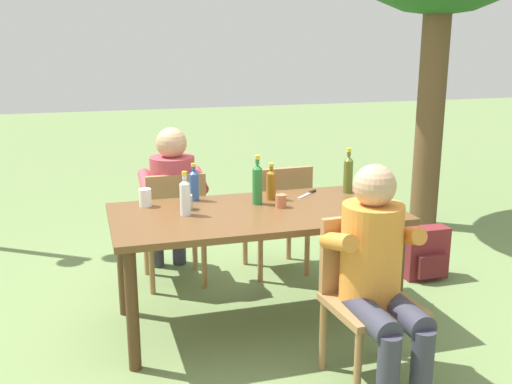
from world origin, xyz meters
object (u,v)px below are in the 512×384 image
(chair_far_right, at_px, (279,214))
(bottle_amber, at_px, (271,184))
(bottle_clear, at_px, (185,196))
(cup_white, at_px, (145,198))
(bottle_olive, at_px, (348,174))
(bottle_blue, at_px, (194,185))
(table_knife, at_px, (308,194))
(chair_far_left, at_px, (175,222))
(cup_terracotta, at_px, (281,201))
(backpack_by_near_side, at_px, (426,254))
(bottle_green, at_px, (257,183))
(cup_steel, at_px, (187,202))
(person_in_plaid_shirt, at_px, (172,197))
(chair_near_right, at_px, (366,290))
(dining_table, at_px, (256,224))
(person_in_white_shirt, at_px, (378,268))

(chair_far_right, bearing_deg, bottle_amber, -114.33)
(bottle_clear, height_order, cup_white, bottle_clear)
(bottle_olive, xyz_separation_m, bottle_clear, (-1.17, -0.22, -0.02))
(bottle_blue, relative_size, bottle_clear, 0.92)
(table_knife, bearing_deg, chair_far_left, 151.99)
(cup_terracotta, distance_m, backpack_by_near_side, 1.45)
(backpack_by_near_side, bearing_deg, bottle_green, -171.95)
(cup_steel, bearing_deg, table_knife, 8.49)
(bottle_amber, bearing_deg, cup_white, 175.66)
(cup_white, bearing_deg, person_in_plaid_shirt, 66.07)
(person_in_plaid_shirt, relative_size, bottle_clear, 4.37)
(bottle_green, xyz_separation_m, bottle_olive, (0.68, 0.10, -0.00))
(chair_far_left, xyz_separation_m, bottle_olive, (1.13, -0.49, 0.40))
(bottle_clear, bearing_deg, table_knife, 15.75)
(chair_near_right, xyz_separation_m, bottle_blue, (-0.71, 1.09, 0.37))
(chair_far_left, bearing_deg, bottle_green, -52.61)
(bottle_clear, distance_m, backpack_by_near_side, 2.03)
(cup_white, distance_m, backpack_by_near_side, 2.19)
(bottle_clear, height_order, table_knife, bottle_clear)
(cup_terracotta, bearing_deg, cup_white, 162.32)
(person_in_plaid_shirt, bearing_deg, cup_white, -113.93)
(chair_far_left, relative_size, backpack_by_near_side, 2.19)
(dining_table, distance_m, table_knife, 0.55)
(chair_near_right, height_order, backpack_by_near_side, chair_near_right)
(bottle_olive, distance_m, cup_terracotta, 0.61)
(bottle_blue, xyz_separation_m, bottle_clear, (-0.11, -0.32, 0.01))
(chair_far_left, xyz_separation_m, bottle_blue, (0.08, -0.39, 0.37))
(cup_white, bearing_deg, bottle_clear, -50.84)
(chair_far_left, height_order, chair_far_right, same)
(chair_near_right, bearing_deg, cup_white, 135.18)
(person_in_white_shirt, bearing_deg, bottle_green, 109.20)
(person_in_plaid_shirt, height_order, cup_steel, person_in_plaid_shirt)
(table_knife, bearing_deg, bottle_olive, -7.08)
(bottle_clear, bearing_deg, person_in_plaid_shirt, 87.55)
(chair_near_right, relative_size, person_in_plaid_shirt, 0.74)
(bottle_green, xyz_separation_m, cup_terracotta, (0.12, -0.12, -0.10))
(cup_white, xyz_separation_m, backpack_by_near_side, (2.10, 0.05, -0.62))
(person_in_plaid_shirt, height_order, backpack_by_near_side, person_in_plaid_shirt)
(cup_steel, xyz_separation_m, backpack_by_near_side, (1.86, 0.19, -0.61))
(chair_far_left, relative_size, bottle_clear, 3.23)
(bottle_blue, bearing_deg, chair_near_right, -56.69)
(chair_far_left, bearing_deg, person_in_white_shirt, -63.29)
(dining_table, distance_m, chair_far_left, 0.86)
(bottle_amber, distance_m, cup_terracotta, 0.21)
(person_in_white_shirt, height_order, bottle_olive, person_in_white_shirt)
(cup_white, height_order, backpack_by_near_side, cup_white)
(chair_far_left, relative_size, table_knife, 4.51)
(person_in_plaid_shirt, relative_size, cup_white, 10.31)
(cup_terracotta, bearing_deg, cup_steel, 167.90)
(chair_far_right, bearing_deg, chair_far_left, -180.00)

